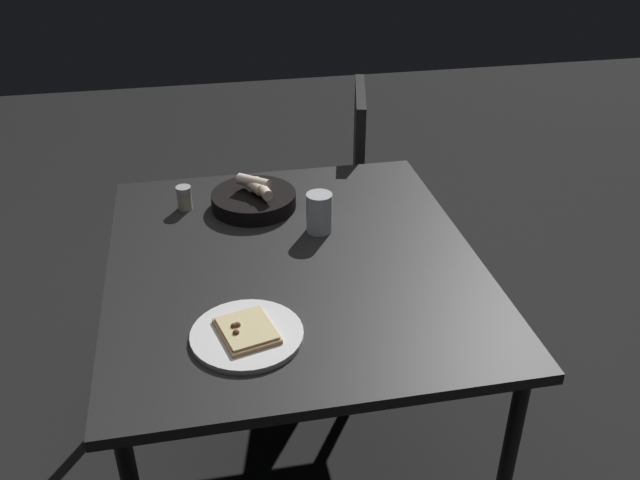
{
  "coord_description": "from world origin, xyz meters",
  "views": [
    {
      "loc": [
        1.63,
        -0.24,
        1.8
      ],
      "look_at": [
        0.02,
        0.07,
        0.82
      ],
      "focal_mm": 38.6,
      "sensor_mm": 36.0,
      "label": 1
    }
  ],
  "objects": [
    {
      "name": "beer_glass",
      "position": [
        -0.15,
        0.1,
        0.81
      ],
      "size": [
        0.08,
        0.08,
        0.12
      ],
      "color": "silver",
      "rests_on": "dining_table"
    },
    {
      "name": "bread_basket",
      "position": [
        -0.33,
        -0.07,
        0.79
      ],
      "size": [
        0.27,
        0.27,
        0.11
      ],
      "color": "black",
      "rests_on": "dining_table"
    },
    {
      "name": "dining_table",
      "position": [
        0.0,
        0.0,
        0.7
      ],
      "size": [
        1.18,
        1.04,
        0.76
      ],
      "color": "black",
      "rests_on": "ground"
    },
    {
      "name": "pepper_shaker",
      "position": [
        -0.37,
        -0.29,
        0.79
      ],
      "size": [
        0.05,
        0.05,
        0.08
      ],
      "color": "#BFB299",
      "rests_on": "dining_table"
    },
    {
      "name": "pizza_plate",
      "position": [
        0.32,
        -0.17,
        0.77
      ],
      "size": [
        0.27,
        0.27,
        0.04
      ],
      "color": "white",
      "rests_on": "dining_table"
    },
    {
      "name": "chair_near",
      "position": [
        -0.88,
        0.3,
        0.52
      ],
      "size": [
        0.53,
        0.53,
        0.94
      ],
      "color": "#2B2B2B",
      "rests_on": "ground"
    },
    {
      "name": "ground",
      "position": [
        0.0,
        0.0,
        0.0
      ],
      "size": [
        8.0,
        8.0,
        0.0
      ],
      "primitive_type": "plane",
      "color": "black"
    }
  ]
}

